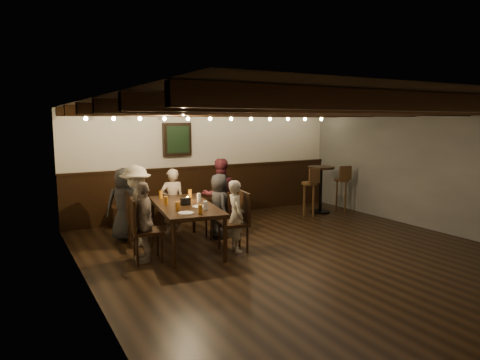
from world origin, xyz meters
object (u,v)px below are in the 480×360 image
person_bench_right (220,195)px  dining_table (185,208)px  high_top_table (321,182)px  bar_stool_right (341,195)px  chair_right_near (218,224)px  person_right_far (236,216)px  chair_left_far (146,242)px  person_right_near (219,206)px  person_bench_centre (172,201)px  person_left_near (136,206)px  chair_left_near (139,229)px  bar_stool_left (309,199)px  chair_right_far (234,233)px  person_bench_left (125,204)px  person_left_far (144,222)px

person_bench_right → dining_table: bearing=45.0°
high_top_table → bar_stool_right: size_ratio=0.99×
chair_right_near → person_right_far: (-0.10, -0.89, 0.33)m
chair_left_far → high_top_table: high_top_table is taller
person_right_near → person_bench_centre: bearing=51.3°
person_left_near → chair_left_near: bearing=90.0°
person_bench_centre → dining_table: bearing=90.0°
person_left_near → bar_stool_left: size_ratio=1.27×
chair_left_near → bar_stool_right: (4.99, 0.40, 0.13)m
chair_left_near → person_right_far: size_ratio=0.79×
chair_right_far → person_left_near: size_ratio=0.70×
chair_left_far → person_bench_right: size_ratio=0.69×
chair_left_far → person_bench_left: size_ratio=0.74×
person_left_near → chair_left_far: bearing=1.9°
dining_table → bar_stool_right: size_ratio=1.92×
person_left_far → bar_stool_right: (5.16, 1.28, -0.21)m
person_bench_centre → person_right_near: bearing=141.3°
chair_left_near → chair_right_far: size_ratio=0.94×
chair_right_far → person_left_far: (-1.45, 0.22, 0.32)m
person_bench_right → person_left_near: bearing=15.3°
bar_stool_right → person_bench_centre: bearing=-170.9°
person_bench_left → person_bench_centre: (0.91, 0.01, -0.04)m
bar_stool_right → person_left_near: bearing=-165.3°
person_bench_left → dining_table: bearing=135.0°
chair_right_far → bar_stool_left: size_ratio=0.89×
chair_right_far → high_top_table: high_top_table is taller
dining_table → chair_left_near: size_ratio=2.28×
person_bench_left → person_right_far: (1.43, -1.58, -0.07)m
chair_right_far → person_bench_centre: (-0.49, 1.59, 0.32)m
dining_table → chair_left_near: bearing=148.0°
dining_table → person_bench_centre: size_ratio=1.70×
chair_right_near → high_top_table: bearing=-67.2°
person_left_far → high_top_table: person_left_far is taller
person_bench_left → person_right_far: person_bench_left is taller
person_right_far → bar_stool_left: (2.67, 1.46, -0.18)m
chair_left_far → chair_right_far: bearing=90.0°
person_bench_centre → bar_stool_right: person_bench_centre is taller
chair_right_far → person_left_far: 1.50m
dining_table → person_right_near: person_right_near is taller
person_bench_centre → person_left_far: size_ratio=1.01×
person_bench_right → person_right_far: size_ratio=1.20×
chair_left_far → person_left_far: 0.32m
chair_right_far → person_right_far: size_ratio=0.83×
chair_right_near → chair_right_far: chair_right_far is taller
bar_stool_left → person_right_near: bearing=-170.4°
person_bench_left → high_top_table: bearing=-170.3°
person_bench_centre → bar_stool_left: size_ratio=1.13×
chair_right_near → person_right_far: 0.96m
bar_stool_left → bar_stool_right: bearing=-0.2°
person_bench_centre → person_right_far: bearing=116.6°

